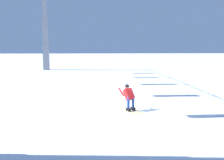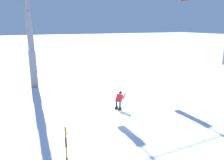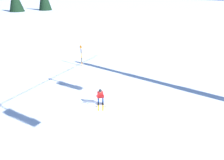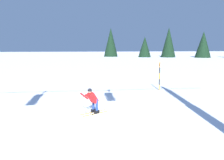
% 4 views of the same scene
% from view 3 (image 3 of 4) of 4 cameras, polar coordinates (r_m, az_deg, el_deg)
% --- Properties ---
extents(ground_plane, '(260.00, 260.00, 0.00)m').
position_cam_3_polar(ground_plane, '(14.89, -3.71, -5.77)').
color(ground_plane, white).
extents(skier_carving_main, '(1.70, 1.33, 1.50)m').
position_cam_3_polar(skier_carving_main, '(13.87, -3.30, -4.54)').
color(skier_carving_main, yellow).
rests_on(skier_carving_main, ground_plane).
extents(trail_marker_pole, '(0.07, 0.28, 2.31)m').
position_cam_3_polar(trail_marker_pole, '(20.98, -8.74, 7.11)').
color(trail_marker_pole, orange).
rests_on(trail_marker_pole, ground_plane).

